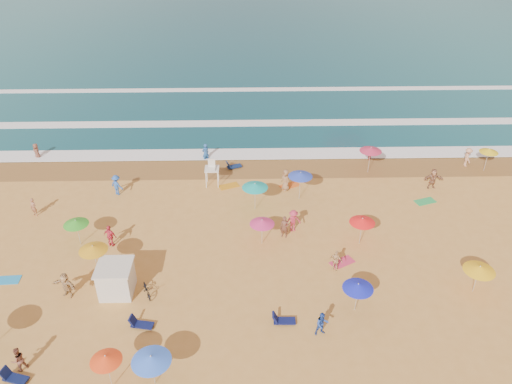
{
  "coord_description": "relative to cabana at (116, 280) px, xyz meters",
  "views": [
    {
      "loc": [
        1.71,
        -27.07,
        22.47
      ],
      "look_at": [
        2.43,
        6.0,
        1.5
      ],
      "focal_mm": 35.0,
      "sensor_mm": 36.0,
      "label": 1
    }
  ],
  "objects": [
    {
      "name": "ocean",
      "position": [
        6.58,
        87.36,
        -1.0
      ],
      "size": [
        220.0,
        140.0,
        0.18
      ],
      "primitive_type": "cube",
      "color": "#0C4756",
      "rests_on": "ground"
    },
    {
      "name": "beachgoers",
      "position": [
        7.72,
        7.96,
        -0.16
      ],
      "size": [
        40.62,
        25.04,
        2.15
      ],
      "color": "#BF2F4A",
      "rests_on": "ground"
    },
    {
      "name": "beach_umbrellas",
      "position": [
        6.47,
        2.9,
        1.11
      ],
      "size": [
        59.65,
        28.61,
        0.78
      ],
      "color": "blue",
      "rests_on": "ground"
    },
    {
      "name": "towels",
      "position": [
        9.54,
        1.38,
        -0.98
      ],
      "size": [
        54.76,
        25.62,
        0.03
      ],
      "color": "red",
      "rests_on": "ground"
    },
    {
      "name": "bicycle",
      "position": [
        1.9,
        -0.3,
        -0.57
      ],
      "size": [
        1.17,
        1.73,
        0.86
      ],
      "primitive_type": "imported",
      "rotation": [
        0.0,
        0.0,
        0.41
      ],
      "color": "black",
      "rests_on": "ground"
    },
    {
      "name": "cabana_roof",
      "position": [
        0.0,
        0.0,
        1.06
      ],
      "size": [
        2.2,
        2.2,
        0.12
      ],
      "primitive_type": "cube",
      "color": "silver",
      "rests_on": "cabana"
    },
    {
      "name": "ground",
      "position": [
        6.58,
        3.36,
        -1.0
      ],
      "size": [
        220.0,
        220.0,
        0.0
      ],
      "primitive_type": "plane",
      "color": "gold",
      "rests_on": "ground"
    },
    {
      "name": "loungers",
      "position": [
        12.27,
        -0.59,
        -0.83
      ],
      "size": [
        62.94,
        23.75,
        0.34
      ],
      "color": "#0F144C",
      "rests_on": "ground"
    },
    {
      "name": "wet_sand",
      "position": [
        6.58,
        15.86,
        -0.99
      ],
      "size": [
        220.0,
        220.0,
        0.0
      ],
      "primitive_type": "plane",
      "color": "olive",
      "rests_on": "ground"
    },
    {
      "name": "cabana",
      "position": [
        0.0,
        0.0,
        0.0
      ],
      "size": [
        2.0,
        2.0,
        2.0
      ],
      "primitive_type": "cube",
      "color": "silver",
      "rests_on": "ground"
    },
    {
      "name": "lifeguard_stand",
      "position": [
        5.35,
        13.04,
        0.05
      ],
      "size": [
        1.2,
        1.2,
        2.1
      ],
      "primitive_type": null,
      "color": "white",
      "rests_on": "ground"
    },
    {
      "name": "surf_foam",
      "position": [
        6.58,
        24.68,
        -0.9
      ],
      "size": [
        200.0,
        18.7,
        0.05
      ],
      "color": "white",
      "rests_on": "ground"
    }
  ]
}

